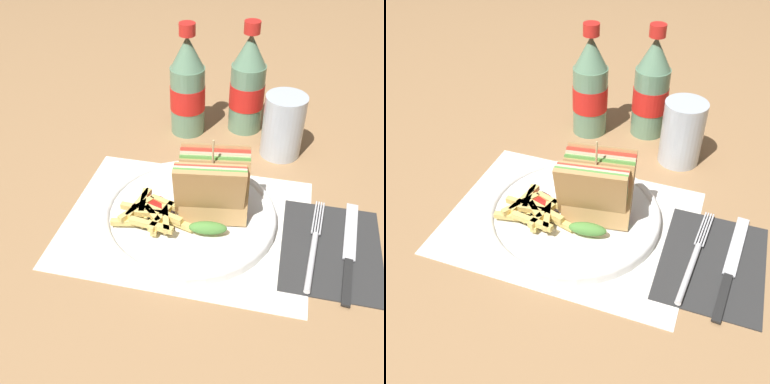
% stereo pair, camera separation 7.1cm
% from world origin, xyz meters
% --- Properties ---
extents(ground_plane, '(4.00, 4.00, 0.00)m').
position_xyz_m(ground_plane, '(0.00, 0.00, 0.00)').
color(ground_plane, '#9E754C').
extents(placemat, '(0.38, 0.29, 0.00)m').
position_xyz_m(placemat, '(0.03, -0.03, 0.00)').
color(placemat, silver).
rests_on(placemat, ground_plane).
extents(plate_main, '(0.28, 0.28, 0.02)m').
position_xyz_m(plate_main, '(0.03, -0.02, 0.01)').
color(plate_main, white).
rests_on(plate_main, ground_plane).
extents(club_sandwich, '(0.12, 0.10, 0.14)m').
position_xyz_m(club_sandwich, '(0.06, -0.02, 0.07)').
color(club_sandwich, tan).
rests_on(club_sandwich, plate_main).
extents(fries_pile, '(0.13, 0.09, 0.02)m').
position_xyz_m(fries_pile, '(-0.02, -0.06, 0.03)').
color(fries_pile, '#E5C166').
rests_on(fries_pile, plate_main).
extents(ketchup_blob, '(0.04, 0.04, 0.02)m').
position_xyz_m(ketchup_blob, '(-0.03, -0.03, 0.03)').
color(ketchup_blob, maroon).
rests_on(ketchup_blob, plate_main).
extents(napkin, '(0.15, 0.19, 0.00)m').
position_xyz_m(napkin, '(0.25, -0.04, 0.00)').
color(napkin, '#2D2D2D').
rests_on(napkin, ground_plane).
extents(fork, '(0.03, 0.19, 0.01)m').
position_xyz_m(fork, '(0.22, -0.06, 0.01)').
color(fork, silver).
rests_on(fork, napkin).
extents(knife, '(0.03, 0.21, 0.00)m').
position_xyz_m(knife, '(0.27, -0.04, 0.01)').
color(knife, black).
rests_on(knife, napkin).
extents(coke_bottle_near, '(0.07, 0.07, 0.22)m').
position_xyz_m(coke_bottle_near, '(-0.04, 0.24, 0.09)').
color(coke_bottle_near, slate).
rests_on(coke_bottle_near, ground_plane).
extents(coke_bottle_far, '(0.07, 0.07, 0.22)m').
position_xyz_m(coke_bottle_far, '(0.08, 0.28, 0.09)').
color(coke_bottle_far, slate).
rests_on(coke_bottle_far, ground_plane).
extents(glass_near, '(0.08, 0.08, 0.12)m').
position_xyz_m(glass_near, '(0.15, 0.20, 0.05)').
color(glass_near, silver).
rests_on(glass_near, ground_plane).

